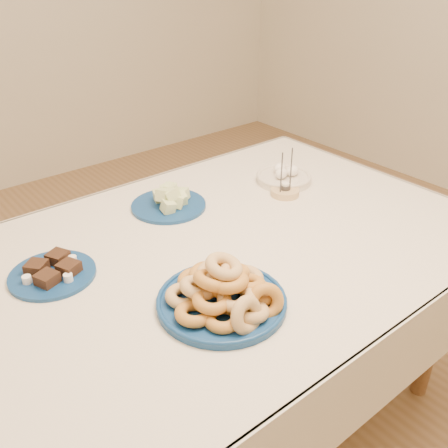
# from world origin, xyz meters

# --- Properties ---
(ground) EXTENTS (5.00, 5.00, 0.00)m
(ground) POSITION_xyz_m (0.00, 0.00, 0.00)
(ground) COLOR brown
(ground) RESTS_ON ground
(dining_table) EXTENTS (1.71, 1.11, 0.75)m
(dining_table) POSITION_xyz_m (0.00, 0.00, 0.64)
(dining_table) COLOR brown
(dining_table) RESTS_ON ground
(donut_platter) EXTENTS (0.33, 0.33, 0.15)m
(donut_platter) POSITION_xyz_m (-0.15, -0.23, 0.79)
(donut_platter) COLOR navy
(donut_platter) RESTS_ON dining_table
(melon_plate) EXTENTS (0.30, 0.30, 0.09)m
(melon_plate) POSITION_xyz_m (0.04, 0.29, 0.77)
(melon_plate) COLOR navy
(melon_plate) RESTS_ON dining_table
(brownie_plate) EXTENTS (0.29, 0.29, 0.04)m
(brownie_plate) POSITION_xyz_m (-0.43, 0.16, 0.76)
(brownie_plate) COLOR navy
(brownie_plate) RESTS_ON dining_table
(candle_holder) EXTENTS (0.12, 0.12, 0.17)m
(candle_holder) POSITION_xyz_m (0.41, 0.11, 0.77)
(candle_holder) COLOR tan
(candle_holder) RESTS_ON dining_table
(egg_bowl) EXTENTS (0.21, 0.21, 0.07)m
(egg_bowl) POSITION_xyz_m (0.49, 0.19, 0.77)
(egg_bowl) COLOR beige
(egg_bowl) RESTS_ON dining_table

